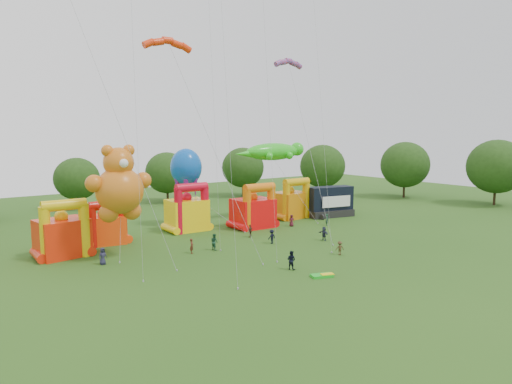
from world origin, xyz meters
TOP-DOWN VIEW (x-y plane):
  - ground at (0.00, 0.00)m, footprint 160.00×160.00m
  - tree_ring at (-1.17, 0.61)m, footprint 122.29×124.38m
  - bouncy_castle_0 at (-18.02, 25.78)m, footprint 5.54×4.71m
  - bouncy_castle_1 at (-12.52, 28.93)m, footprint 5.22×4.46m
  - bouncy_castle_2 at (-0.98, 29.70)m, footprint 5.25×4.29m
  - bouncy_castle_3 at (7.48, 26.04)m, footprint 5.49×4.46m
  - bouncy_castle_4 at (16.46, 28.54)m, footprint 5.61×4.72m
  - stage_trailer at (22.25, 25.80)m, footprint 7.79×4.24m
  - teddy_bear_kite at (-13.32, 21.02)m, footprint 6.90×4.90m
  - gecko_kite at (15.21, 28.22)m, footprint 13.08×10.15m
  - octopus_kite at (1.73, 30.12)m, footprint 6.38×11.01m
  - parafoil_kites at (-10.60, 17.34)m, footprint 31.24×13.76m
  - diamond_kites at (-3.29, 14.69)m, footprint 23.36×18.29m
  - folded_kite_bundle at (-0.42, 4.29)m, footprint 2.22×1.61m
  - spectator_0 at (-15.57, 20.29)m, footprint 0.96×0.75m
  - spectator_1 at (-6.24, 18.82)m, footprint 0.66×0.73m
  - spectator_2 at (-3.45, 18.63)m, footprint 0.84×1.02m
  - spectator_3 at (3.67, 17.14)m, footprint 1.16×0.75m
  - spectator_4 at (3.55, 21.43)m, footprint 1.04×0.77m
  - spectator_5 at (9.88, 14.60)m, footprint 0.53×1.62m
  - spectator_6 at (12.26, 23.50)m, footprint 0.99×0.88m
  - spectator_7 at (16.76, 20.94)m, footprint 0.69×0.74m
  - spectator_8 at (-1.24, 7.79)m, footprint 1.00×1.11m
  - spectator_9 at (6.52, 8.74)m, footprint 1.13×0.88m

SIDE VIEW (x-z plane):
  - ground at x=0.00m, z-range 0.00..0.00m
  - folded_kite_bundle at x=-0.42m, z-range -0.02..0.29m
  - spectator_9 at x=6.52m, z-range 0.00..1.53m
  - spectator_4 at x=3.55m, z-range 0.00..1.63m
  - spectator_1 at x=-6.24m, z-range 0.00..1.69m
  - spectator_6 at x=12.26m, z-range 0.00..1.70m
  - spectator_3 at x=3.67m, z-range 0.00..1.70m
  - spectator_7 at x=16.76m, z-range 0.00..1.70m
  - spectator_5 at x=9.88m, z-range 0.00..1.74m
  - spectator_0 at x=-15.57m, z-range 0.00..1.75m
  - spectator_8 at x=-1.24m, z-range 0.00..1.88m
  - spectator_2 at x=-3.45m, z-range 0.00..1.90m
  - bouncy_castle_1 at x=-12.52m, z-range -0.63..4.76m
  - stage_trailer at x=22.25m, z-range -0.09..4.75m
  - bouncy_castle_4 at x=16.46m, z-range -0.76..5.59m
  - bouncy_castle_3 at x=7.48m, z-range -0.77..5.61m
  - bouncy_castle_0 at x=-18.02m, z-range -0.76..5.61m
  - bouncy_castle_2 at x=-0.98m, z-range -0.80..5.85m
  - octopus_kite at x=1.73m, z-range -0.94..10.23m
  - tree_ring at x=-1.17m, z-range 0.22..12.30m
  - gecko_kite at x=15.21m, z-range 0.87..12.69m
  - teddy_bear_kite at x=-13.32m, z-range 1.52..13.68m
  - parafoil_kites at x=-10.60m, z-range -1.74..28.98m
  - diamond_kites at x=-3.29m, z-range -2.45..37.45m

